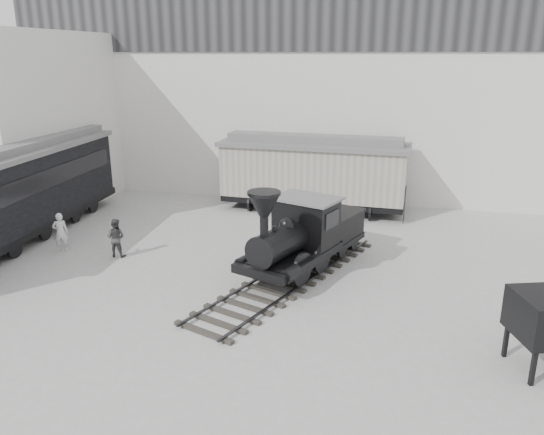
% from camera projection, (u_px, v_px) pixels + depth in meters
% --- Properties ---
extents(ground, '(90.00, 90.00, 0.00)m').
position_uv_depth(ground, '(231.00, 311.00, 17.05)').
color(ground, '#9E9E9B').
extents(north_wall, '(34.00, 2.51, 11.00)m').
position_uv_depth(north_wall, '(309.00, 98.00, 29.35)').
color(north_wall, silver).
rests_on(north_wall, ground).
extents(west_pavilion, '(7.00, 12.11, 9.00)m').
position_uv_depth(west_pavilion, '(23.00, 121.00, 28.10)').
color(west_pavilion, silver).
rests_on(west_pavilion, ground).
extents(locomotive, '(5.68, 10.24, 3.58)m').
position_uv_depth(locomotive, '(301.00, 239.00, 19.70)').
color(locomotive, '#2D2826').
rests_on(locomotive, ground).
extents(boxcar, '(9.81, 3.49, 3.96)m').
position_uv_depth(boxcar, '(313.00, 171.00, 27.45)').
color(boxcar, black).
rests_on(boxcar, ground).
extents(passenger_coach, '(3.98, 15.08, 4.00)m').
position_uv_depth(passenger_coach, '(7.00, 194.00, 22.61)').
color(passenger_coach, black).
rests_on(passenger_coach, ground).
extents(visitor_a, '(0.73, 0.65, 1.67)m').
position_uv_depth(visitor_a, '(60.00, 232.00, 21.98)').
color(visitor_a, silver).
rests_on(visitor_a, ground).
extents(visitor_b, '(0.79, 0.62, 1.60)m').
position_uv_depth(visitor_b, '(116.00, 238.00, 21.45)').
color(visitor_b, '#3A3A3A').
rests_on(visitor_b, ground).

